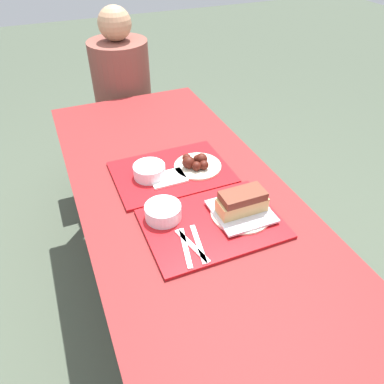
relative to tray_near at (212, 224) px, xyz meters
name	(u,v)px	position (x,y,z in m)	size (l,w,h in m)	color
ground_plane	(188,316)	(-0.02, 0.17, -0.77)	(12.00, 12.00, 0.00)	#424C3D
picnic_table	(187,216)	(-0.02, 0.17, -0.10)	(0.77, 1.88, 0.76)	maroon
picnic_bench_far	(122,140)	(-0.02, 1.33, -0.39)	(0.73, 0.28, 0.45)	maroon
tray_near	(212,224)	(0.00, 0.00, 0.00)	(0.46, 0.33, 0.01)	#B21419
tray_far	(171,173)	(-0.03, 0.33, 0.00)	(0.46, 0.33, 0.01)	#B21419
bowl_coleslaw_near	(163,211)	(-0.14, 0.09, 0.03)	(0.12, 0.12, 0.05)	silver
brisket_sandwich_plate	(242,206)	(0.11, 0.00, 0.04)	(0.21, 0.21, 0.09)	beige
plastic_fork_near	(192,246)	(-0.11, -0.07, 0.01)	(0.06, 0.17, 0.00)	white
plastic_knife_near	(198,244)	(-0.08, -0.07, 0.01)	(0.04, 0.17, 0.00)	white
plastic_spoon_near	(185,248)	(-0.13, -0.07, 0.01)	(0.05, 0.17, 0.00)	white
bowl_coleslaw_far	(149,170)	(-0.12, 0.34, 0.03)	(0.12, 0.12, 0.05)	silver
wings_plate_far	(196,163)	(0.08, 0.32, 0.03)	(0.19, 0.19, 0.06)	beige
napkin_far	(168,178)	(-0.06, 0.29, 0.01)	(0.14, 0.10, 0.01)	white
person_seated_across	(122,83)	(0.02, 1.33, -0.01)	(0.34, 0.34, 0.74)	brown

